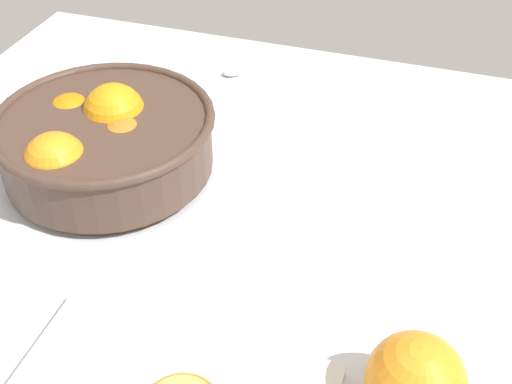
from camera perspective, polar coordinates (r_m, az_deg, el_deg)
The scene contains 4 objects.
ground_plane at distance 77.92cm, azimuth 1.31°, elevation -5.02°, with size 112.32×94.22×3.00cm, color silver.
fruit_bowl at distance 85.80cm, azimuth -12.76°, elevation 4.25°, with size 27.35×27.35×11.05cm.
loose_orange_1 at distance 60.69cm, azimuth 13.37°, elevation -15.39°, with size 8.69×8.69×8.69cm, color orange.
spoon at distance 108.85cm, azimuth -0.56°, elevation 10.40°, with size 11.34×10.13×1.00cm.
Camera 1 is at (15.68, -53.67, 52.77)cm, focal length 47.14 mm.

